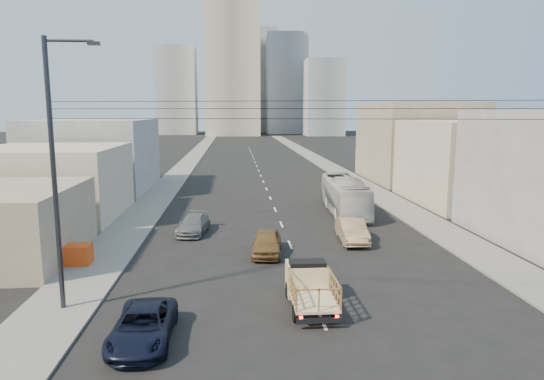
{
  "coord_description": "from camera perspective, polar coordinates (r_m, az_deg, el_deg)",
  "views": [
    {
      "loc": [
        -3.68,
        -17.49,
        8.88
      ],
      "look_at": [
        -1.1,
        15.63,
        3.5
      ],
      "focal_mm": 32.0,
      "sensor_mm": 36.0,
      "label": 1
    }
  ],
  "objects": [
    {
      "name": "bldg_right_mid",
      "position": [
        51.29,
        22.46,
        3.04
      ],
      "size": [
        11.0,
        14.0,
        8.0
      ],
      "primitive_type": "cube",
      "color": "#B3A790",
      "rests_on": "ground"
    },
    {
      "name": "midrise_east",
      "position": [
        185.65,
        6.1,
        10.73
      ],
      "size": [
        14.0,
        14.0,
        28.0
      ],
      "primitive_type": "cube",
      "color": "gray",
      "rests_on": "ground"
    },
    {
      "name": "midrise_ne",
      "position": [
        203.95,
        1.68,
        12.32
      ],
      "size": [
        16.0,
        16.0,
        40.0
      ],
      "primitive_type": "cube",
      "color": "gray",
      "rests_on": "ground"
    },
    {
      "name": "crate_stack",
      "position": [
        30.61,
        -22.17,
        -7.02
      ],
      "size": [
        1.8,
        1.2,
        1.14
      ],
      "color": "#DF4915",
      "rests_on": "sidewalk_left"
    },
    {
      "name": "overhead_wires",
      "position": [
        19.35,
        6.6,
        9.4
      ],
      "size": [
        23.01,
        5.02,
        0.72
      ],
      "color": "black",
      "rests_on": "ground"
    },
    {
      "name": "sidewalk_left",
      "position": [
        88.31,
        -9.7,
        3.33
      ],
      "size": [
        3.5,
        180.0,
        0.12
      ],
      "primitive_type": "cube",
      "color": "slate",
      "rests_on": "ground"
    },
    {
      "name": "high_rise_tower",
      "position": [
        188.68,
        -4.71,
        15.59
      ],
      "size": [
        20.0,
        20.0,
        60.0
      ],
      "primitive_type": "cube",
      "color": "tan",
      "rests_on": "ground"
    },
    {
      "name": "sidewalk_right",
      "position": [
        89.28,
        5.52,
        3.49
      ],
      "size": [
        3.5,
        180.0,
        0.12
      ],
      "primitive_type": "cube",
      "color": "slate",
      "rests_on": "ground"
    },
    {
      "name": "midrise_nw",
      "position": [
        198.92,
        -11.12,
        11.37
      ],
      "size": [
        15.0,
        15.0,
        34.0
      ],
      "primitive_type": "cube",
      "color": "gray",
      "rests_on": "ground"
    },
    {
      "name": "streetlamp_left",
      "position": [
        22.96,
        -24.07,
        2.29
      ],
      "size": [
        2.36,
        0.25,
        12.0
      ],
      "color": "#2D2D33",
      "rests_on": "ground"
    },
    {
      "name": "sedan_grey",
      "position": [
        36.23,
        -9.21,
        -4.02
      ],
      "size": [
        2.51,
        4.83,
        1.34
      ],
      "primitive_type": "imported",
      "rotation": [
        0.0,
        0.0,
        -0.14
      ],
      "color": "slate",
      "rests_on": "ground"
    },
    {
      "name": "navy_pickup",
      "position": [
        20.12,
        -14.94,
        -15.2
      ],
      "size": [
        2.24,
        4.84,
        1.34
      ],
      "primitive_type": "imported",
      "rotation": [
        0.0,
        0.0,
        -0.0
      ],
      "color": "black",
      "rests_on": "ground"
    },
    {
      "name": "ground",
      "position": [
        19.96,
        6.97,
        -17.29
      ],
      "size": [
        420.0,
        420.0,
        0.0
      ],
      "primitive_type": "plane",
      "color": "black",
      "rests_on": "ground"
    },
    {
      "name": "sedan_tan",
      "position": [
        33.97,
        9.39,
        -4.69
      ],
      "size": [
        1.96,
        4.91,
        1.59
      ],
      "primitive_type": "imported",
      "rotation": [
        0.0,
        0.0,
        -0.06
      ],
      "color": "#937A56",
      "rests_on": "ground"
    },
    {
      "name": "flatbed_pickup",
      "position": [
        22.66,
        4.5,
        -10.93
      ],
      "size": [
        1.95,
        4.41,
        1.9
      ],
      "color": "#D1BC8C",
      "rests_on": "ground"
    },
    {
      "name": "midrise_back",
      "position": [
        218.1,
        -1.96,
        12.64
      ],
      "size": [
        18.0,
        18.0,
        44.0
      ],
      "primitive_type": "cube",
      "color": "gray",
      "rests_on": "ground"
    },
    {
      "name": "sedan_brown",
      "position": [
        30.6,
        -0.61,
        -6.19
      ],
      "size": [
        2.24,
        4.61,
        1.52
      ],
      "primitive_type": "imported",
      "rotation": [
        0.0,
        0.0,
        -0.1
      ],
      "color": "brown",
      "rests_on": "ground"
    },
    {
      "name": "city_bus",
      "position": [
        43.25,
        8.53,
        -0.65
      ],
      "size": [
        3.11,
        11.31,
        3.12
      ],
      "primitive_type": "imported",
      "rotation": [
        0.0,
        0.0,
        -0.04
      ],
      "color": "beige",
      "rests_on": "ground"
    },
    {
      "name": "bldg_left_far",
      "position": [
        58.87,
        -20.08,
        3.89
      ],
      "size": [
        12.0,
        16.0,
        8.0
      ],
      "primitive_type": "cube",
      "color": "gray",
      "rests_on": "ground"
    },
    {
      "name": "lane_dashes",
      "position": [
        71.14,
        -1.46,
        2.03
      ],
      "size": [
        0.15,
        104.0,
        0.01
      ],
      "color": "silver",
      "rests_on": "ground"
    },
    {
      "name": "bldg_left_mid",
      "position": [
        44.62,
        -24.5,
        0.79
      ],
      "size": [
        11.0,
        12.0,
        6.0
      ],
      "primitive_type": "cube",
      "color": "#B3A790",
      "rests_on": "ground"
    },
    {
      "name": "bldg_right_far",
      "position": [
        66.01,
        16.65,
        5.45
      ],
      "size": [
        12.0,
        16.0,
        10.0
      ],
      "primitive_type": "cube",
      "color": "gray",
      "rests_on": "ground"
    }
  ]
}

